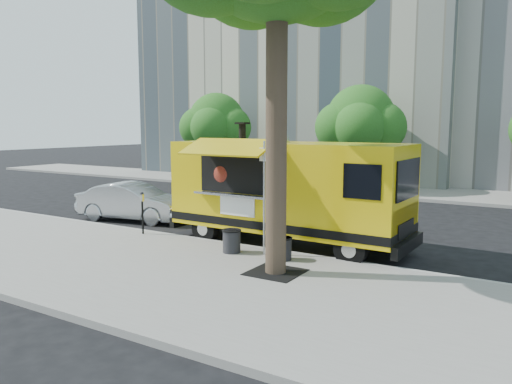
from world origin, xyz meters
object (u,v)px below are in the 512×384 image
food_truck (286,189)px  trash_bin_right (283,248)px  trash_bin_left (232,240)px  far_tree_a (217,121)px  sign_post (264,191)px  far_tree_b (361,120)px  sedan (133,202)px  parking_meter (142,208)px

food_truck → trash_bin_right: bearing=-62.4°
food_truck → trash_bin_left: food_truck is taller
far_tree_a → food_truck: 16.70m
sign_post → trash_bin_right: sign_post is taller
far_tree_b → trash_bin_right: size_ratio=9.51×
far_tree_b → far_tree_a: bearing=-177.5°
sedan → far_tree_a: bearing=11.2°
far_tree_b → sedan: 13.20m
sign_post → food_truck: size_ratio=0.41×
far_tree_b → trash_bin_right: 15.16m
trash_bin_left → trash_bin_right: trash_bin_left is taller
parking_meter → trash_bin_left: bearing=-7.0°
far_tree_a → sign_post: size_ratio=1.79×
far_tree_b → sign_post: bearing=-79.9°
food_truck → sedan: food_truck is taller
parking_meter → trash_bin_right: size_ratio=2.31×
far_tree_b → parking_meter: far_tree_b is taller
far_tree_b → trash_bin_left: size_ratio=8.83×
far_tree_a → sedan: far_tree_a is taller
far_tree_a → sedan: bearing=-68.5°
far_tree_a → sign_post: far_tree_a is taller
parking_meter → trash_bin_right: (5.21, -0.38, -0.52)m
far_tree_a → trash_bin_right: far_tree_a is taller
parking_meter → food_truck: size_ratio=0.18×
far_tree_a → trash_bin_right: (12.21, -14.03, -3.32)m
far_tree_a → sign_post: 18.14m
food_truck → far_tree_b: bearing=101.9°
far_tree_b → trash_bin_left: 14.98m
sedan → trash_bin_right: sedan is taller
far_tree_a → far_tree_b: 9.01m
food_truck → trash_bin_left: (-0.60, -1.97, -1.22)m
far_tree_b → food_truck: bearing=-79.7°
far_tree_b → food_truck: 12.91m
far_tree_b → sedan: bearing=-110.2°
far_tree_a → food_truck: size_ratio=0.73×
sign_post → sedan: (-6.98, 2.22, -1.14)m
far_tree_a → parking_meter: 15.59m
parking_meter → sedan: parking_meter is taller
far_tree_a → food_truck: (11.28, -12.13, -2.08)m
sign_post → far_tree_a: bearing=129.8°
far_tree_a → trash_bin_left: bearing=-52.8°
trash_bin_right → sign_post: bearing=165.1°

